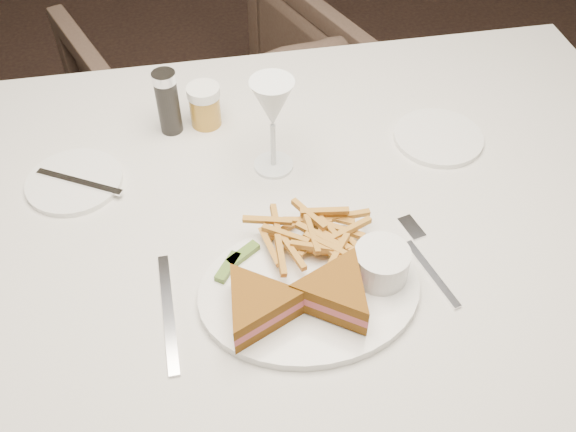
% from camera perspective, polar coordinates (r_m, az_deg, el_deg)
% --- Properties ---
extents(table, '(1.44, 1.00, 0.75)m').
position_cam_1_polar(table, '(1.33, -0.49, -11.07)').
color(table, silver).
rests_on(table, ground).
extents(chair_far, '(0.85, 0.82, 0.70)m').
position_cam_1_polar(chair_far, '(1.92, -6.28, 9.66)').
color(chair_far, '#46342B').
rests_on(chair_far, ground).
extents(table_setting, '(0.80, 0.62, 0.18)m').
position_cam_1_polar(table_setting, '(0.96, 0.21, -0.99)').
color(table_setting, white).
rests_on(table_setting, table).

